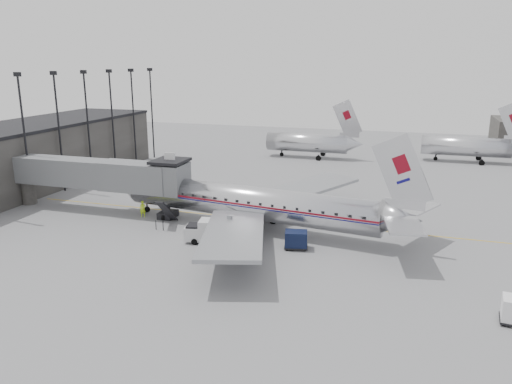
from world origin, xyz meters
TOP-DOWN VIEW (x-y plane):
  - ground at (0.00, 0.00)m, footprint 160.00×160.00m
  - terminal at (-34.00, 10.00)m, footprint 12.00×46.00m
  - apron_line at (3.00, 6.00)m, footprint 60.00×0.15m
  - jet_bridge at (-16.66, 3.67)m, footprint 21.00×6.20m
  - floodlight_masts at (-27.50, 13.00)m, footprint 0.90×42.25m
  - distant_aircraft_near at (-1.79, 42.00)m, footprint 16.39×3.20m
  - distant_aircraft_mid at (24.21, 46.00)m, footprint 16.39×3.20m
  - airliner at (0.67, 2.91)m, footprint 33.76×31.08m
  - service_van at (-1.97, -2.01)m, footprint 4.88×2.61m
  - baggage_cart_navy at (6.00, -1.22)m, footprint 2.36×1.97m
  - ramp_worker at (-12.00, 3.00)m, footprint 0.76×0.61m

SIDE VIEW (x-z plane):
  - ground at x=0.00m, z-range 0.00..0.00m
  - apron_line at x=3.00m, z-range 0.00..0.01m
  - baggage_cart_navy at x=6.00m, z-range 0.05..1.69m
  - ramp_worker at x=-12.00m, z-range 0.00..1.79m
  - service_van at x=-1.97m, z-range 0.06..2.24m
  - airliner at x=0.67m, z-range -2.66..8.05m
  - distant_aircraft_near at x=-1.79m, z-range -2.40..7.86m
  - distant_aircraft_mid at x=24.21m, z-range -2.40..7.86m
  - terminal at x=-34.00m, z-range 0.00..8.00m
  - jet_bridge at x=-16.66m, z-range 0.63..7.73m
  - floodlight_masts at x=-27.50m, z-range 0.74..15.99m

